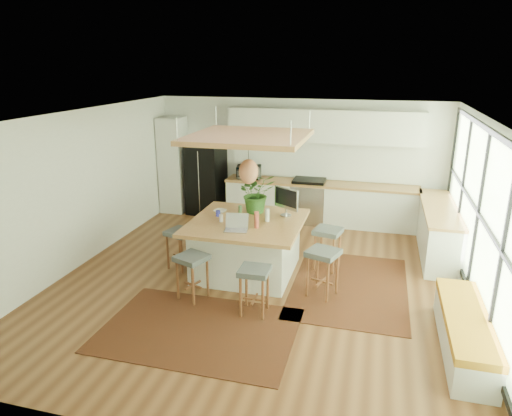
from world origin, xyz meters
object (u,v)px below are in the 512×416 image
(laptop, at_px, (236,224))
(microwave, at_px, (249,171))
(stool_right_front, at_px, (322,274))
(island_plant, at_px, (257,197))
(monitor, at_px, (286,201))
(stool_left_side, at_px, (181,249))
(stool_right_back, at_px, (327,250))
(island, at_px, (247,247))
(stool_near_left, at_px, (193,277))
(stool_near_right, at_px, (254,291))
(fridge, at_px, (206,176))

(laptop, height_order, microwave, microwave)
(stool_right_front, height_order, island_plant, island_plant)
(monitor, bearing_deg, stool_left_side, -128.65)
(island_plant, bearing_deg, stool_right_front, -37.69)
(laptop, bearing_deg, monitor, 48.69)
(stool_right_back, bearing_deg, stool_left_side, -165.95)
(island, bearing_deg, stool_right_front, -20.84)
(island, bearing_deg, stool_near_left, -115.44)
(stool_near_left, relative_size, microwave, 1.32)
(island, height_order, stool_right_back, island)
(stool_near_left, height_order, stool_near_right, same)
(stool_left_side, bearing_deg, island_plant, 28.34)
(stool_near_left, distance_m, stool_left_side, 1.16)
(stool_right_front, relative_size, microwave, 1.40)
(laptop, bearing_deg, stool_right_front, -8.92)
(fridge, relative_size, microwave, 3.05)
(stool_right_front, bearing_deg, monitor, 129.08)
(stool_left_side, bearing_deg, monitor, 18.55)
(island, height_order, microwave, microwave)
(stool_right_back, bearing_deg, monitor, -177.28)
(stool_right_front, xyz_separation_m, laptop, (-1.38, 0.01, 0.70))
(fridge, distance_m, stool_near_left, 4.24)
(microwave, bearing_deg, island_plant, -80.12)
(stool_left_side, distance_m, island_plant, 1.61)
(island, bearing_deg, stool_near_right, -69.50)
(stool_left_side, distance_m, monitor, 2.02)
(island, bearing_deg, stool_left_side, -172.87)
(microwave, bearing_deg, stool_near_right, -82.26)
(stool_right_back, distance_m, monitor, 1.11)
(island, relative_size, island_plant, 2.65)
(stool_left_side, bearing_deg, stool_near_left, -57.30)
(fridge, height_order, laptop, fridge)
(monitor, bearing_deg, laptop, -89.98)
(fridge, height_order, island_plant, fridge)
(island, distance_m, monitor, 1.03)
(fridge, bearing_deg, island_plant, -43.60)
(stool_near_right, height_order, laptop, laptop)
(stool_near_right, xyz_separation_m, laptop, (-0.52, 0.80, 0.70))
(stool_left_side, bearing_deg, stool_right_front, -8.37)
(fridge, bearing_deg, monitor, -37.10)
(stool_right_front, bearing_deg, stool_right_back, 92.46)
(stool_near_left, relative_size, monitor, 1.31)
(stool_left_side, bearing_deg, fridge, 102.39)
(stool_near_left, distance_m, laptop, 1.06)
(island_plant, bearing_deg, microwave, 108.99)
(stool_near_left, bearing_deg, fridge, 107.90)
(fridge, relative_size, stool_near_left, 2.31)
(stool_left_side, relative_size, microwave, 1.30)
(laptop, xyz_separation_m, island_plant, (0.07, 1.01, 0.15))
(laptop, bearing_deg, stool_left_side, 153.79)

